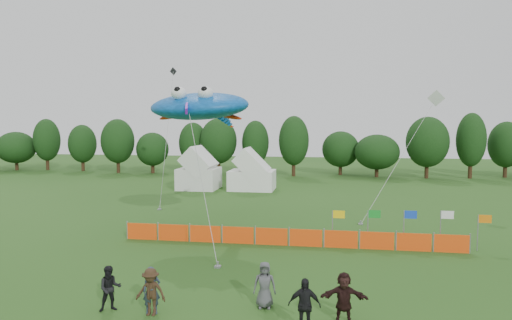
# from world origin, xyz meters

# --- Properties ---
(ground) EXTENTS (160.00, 160.00, 0.00)m
(ground) POSITION_xyz_m (0.00, 0.00, 0.00)
(ground) COLOR #234C16
(ground) RESTS_ON ground
(treeline) EXTENTS (104.57, 8.78, 8.36)m
(treeline) POSITION_xyz_m (1.61, 44.93, 4.18)
(treeline) COLOR #382314
(treeline) RESTS_ON ground
(tent_left) EXTENTS (4.23, 4.23, 3.73)m
(tent_left) POSITION_xyz_m (-10.21, 30.28, 1.88)
(tent_left) COLOR white
(tent_left) RESTS_ON ground
(tent_right) EXTENTS (4.85, 3.88, 3.43)m
(tent_right) POSITION_xyz_m (-4.40, 30.55, 1.73)
(tent_right) COLOR white
(tent_right) RESTS_ON ground
(barrier_fence) EXTENTS (19.90, 0.06, 1.00)m
(barrier_fence) POSITION_xyz_m (1.48, 8.67, 0.50)
(barrier_fence) COLOR #F1470D
(barrier_fence) RESTS_ON ground
(flag_row) EXTENTS (8.73, 0.29, 2.21)m
(flag_row) POSITION_xyz_m (8.16, 9.19, 1.45)
(flag_row) COLOR gray
(flag_row) RESTS_ON ground
(spectator_a) EXTENTS (0.76, 0.64, 1.77)m
(spectator_a) POSITION_xyz_m (-2.71, -1.64, 0.88)
(spectator_a) COLOR #283444
(spectator_a) RESTS_ON ground
(spectator_b) EXTENTS (1.05, 0.98, 1.73)m
(spectator_b) POSITION_xyz_m (-4.37, -1.64, 0.87)
(spectator_b) COLOR black
(spectator_b) RESTS_ON ground
(spectator_c) EXTENTS (1.16, 0.68, 1.77)m
(spectator_c) POSITION_xyz_m (-2.68, -1.79, 0.89)
(spectator_c) COLOR #352315
(spectator_c) RESTS_ON ground
(spectator_d) EXTENTS (1.14, 0.54, 1.90)m
(spectator_d) POSITION_xyz_m (3.00, -2.29, 0.95)
(spectator_d) COLOR black
(spectator_d) RESTS_ON ground
(spectator_e) EXTENTS (0.93, 0.65, 1.79)m
(spectator_e) POSITION_xyz_m (1.37, -0.40, 0.89)
(spectator_e) COLOR #494A4E
(spectator_e) RESTS_ON ground
(spectator_f) EXTENTS (1.70, 0.61, 1.81)m
(spectator_f) POSITION_xyz_m (4.35, -1.26, 0.91)
(spectator_f) COLOR black
(spectator_f) RESTS_ON ground
(stingray_kite) EXTENTS (7.55, 14.66, 9.33)m
(stingray_kite) POSITION_xyz_m (-4.16, 10.43, 8.14)
(stingray_kite) COLOR blue
(stingray_kite) RESTS_ON ground
(small_kite_white) EXTENTS (7.41, 8.42, 9.93)m
(small_kite_white) POSITION_xyz_m (10.95, 21.10, 6.97)
(small_kite_white) COLOR silver
(small_kite_white) RESTS_ON ground
(small_kite_dark) EXTENTS (2.87, 10.69, 12.92)m
(small_kite_dark) POSITION_xyz_m (-11.30, 23.86, 7.05)
(small_kite_dark) COLOR black
(small_kite_dark) RESTS_ON ground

